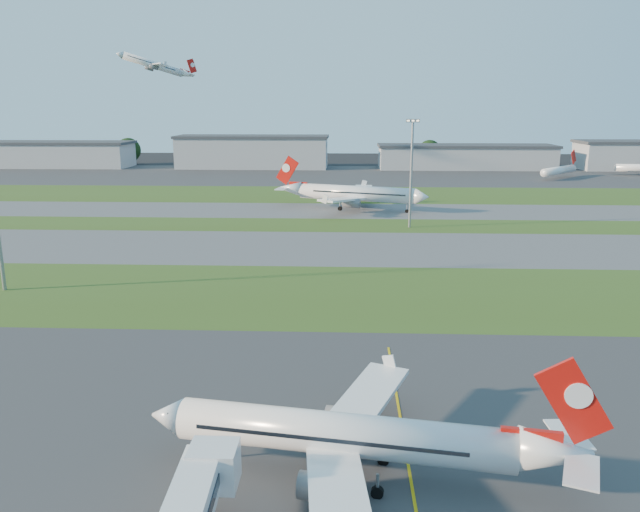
# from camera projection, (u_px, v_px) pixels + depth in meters

# --- Properties ---
(ground) EXTENTS (700.00, 700.00, 0.00)m
(ground) POSITION_uv_depth(u_px,v_px,m) (347.00, 497.00, 47.18)
(ground) COLOR black
(ground) RESTS_ON ground
(apron_near) EXTENTS (300.00, 70.00, 0.01)m
(apron_near) POSITION_uv_depth(u_px,v_px,m) (347.00, 497.00, 47.18)
(apron_near) COLOR #333335
(apron_near) RESTS_ON ground
(grass_strip_a) EXTENTS (300.00, 34.00, 0.01)m
(grass_strip_a) POSITION_uv_depth(u_px,v_px,m) (348.00, 294.00, 97.68)
(grass_strip_a) COLOR #3C541C
(grass_strip_a) RESTS_ON ground
(taxiway_a) EXTENTS (300.00, 32.00, 0.01)m
(taxiway_a) POSITION_uv_depth(u_px,v_px,m) (348.00, 248.00, 129.72)
(taxiway_a) COLOR #515154
(taxiway_a) RESTS_ON ground
(grass_strip_b) EXTENTS (300.00, 18.00, 0.01)m
(grass_strip_b) POSITION_uv_depth(u_px,v_px,m) (348.00, 225.00, 154.00)
(grass_strip_b) COLOR #3C541C
(grass_strip_b) RESTS_ON ground
(taxiway_b) EXTENTS (300.00, 26.00, 0.01)m
(taxiway_b) POSITION_uv_depth(u_px,v_px,m) (348.00, 211.00, 175.37)
(taxiway_b) COLOR #515154
(taxiway_b) RESTS_ON ground
(grass_strip_c) EXTENTS (300.00, 40.00, 0.01)m
(grass_strip_c) POSITION_uv_depth(u_px,v_px,m) (348.00, 195.00, 207.41)
(grass_strip_c) COLOR #3C541C
(grass_strip_c) RESTS_ON ground
(apron_far) EXTENTS (400.00, 80.00, 0.01)m
(apron_far) POSITION_uv_depth(u_px,v_px,m) (348.00, 175.00, 265.68)
(apron_far) COLOR #333335
(apron_far) RESTS_ON ground
(yellow_line) EXTENTS (0.25, 60.00, 0.02)m
(yellow_line) POSITION_uv_depth(u_px,v_px,m) (414.00, 498.00, 46.97)
(yellow_line) COLOR gold
(yellow_line) RESTS_ON ground
(airliner_parked) EXTENTS (32.77, 27.59, 10.27)m
(airliner_parked) POSITION_uv_depth(u_px,v_px,m) (346.00, 436.00, 48.89)
(airliner_parked) COLOR white
(airliner_parked) RESTS_ON ground
(airliner_taxiing) EXTENTS (40.36, 34.07, 13.06)m
(airliner_taxiing) POSITION_uv_depth(u_px,v_px,m) (355.00, 194.00, 176.07)
(airliner_taxiing) COLOR white
(airliner_taxiing) RESTS_ON ground
(airliner_departing) EXTENTS (27.54, 23.62, 9.47)m
(airliner_departing) POSITION_uv_depth(u_px,v_px,m) (154.00, 65.00, 254.69)
(airliner_departing) COLOR white
(mini_jet_near) EXTENTS (20.67, 22.20, 9.48)m
(mini_jet_near) POSITION_uv_depth(u_px,v_px,m) (559.00, 170.00, 252.60)
(mini_jet_near) COLOR white
(mini_jet_near) RESTS_ON ground
(light_mast_centre) EXTENTS (3.20, 0.70, 25.80)m
(light_mast_centre) POSITION_uv_depth(u_px,v_px,m) (411.00, 166.00, 147.95)
(light_mast_centre) COLOR gray
(light_mast_centre) RESTS_ON ground
(hangar_far_west) EXTENTS (91.80, 23.00, 12.20)m
(hangar_far_west) POSITION_uv_depth(u_px,v_px,m) (36.00, 154.00, 299.68)
(hangar_far_west) COLOR gray
(hangar_far_west) RESTS_ON ground
(hangar_west) EXTENTS (71.40, 23.00, 15.20)m
(hangar_west) POSITION_uv_depth(u_px,v_px,m) (253.00, 152.00, 294.91)
(hangar_west) COLOR gray
(hangar_west) RESTS_ON ground
(hangar_east) EXTENTS (81.60, 23.00, 11.20)m
(hangar_east) POSITION_uv_depth(u_px,v_px,m) (465.00, 157.00, 291.18)
(hangar_east) COLOR gray
(hangar_east) RESTS_ON ground
(tree_west) EXTENTS (12.10, 12.10, 13.20)m
(tree_west) POSITION_uv_depth(u_px,v_px,m) (128.00, 150.00, 312.33)
(tree_west) COLOR black
(tree_west) RESTS_ON ground
(tree_mid_west) EXTENTS (9.90, 9.90, 10.80)m
(tree_mid_west) POSITION_uv_depth(u_px,v_px,m) (307.00, 154.00, 304.97)
(tree_mid_west) COLOR black
(tree_mid_west) RESTS_ON ground
(tree_mid_east) EXTENTS (11.55, 11.55, 12.60)m
(tree_mid_east) POSITION_uv_depth(u_px,v_px,m) (429.00, 152.00, 305.13)
(tree_mid_east) COLOR black
(tree_mid_east) RESTS_ON ground
(tree_east) EXTENTS (10.45, 10.45, 11.40)m
(tree_east) POSITION_uv_depth(u_px,v_px,m) (586.00, 154.00, 300.19)
(tree_east) COLOR black
(tree_east) RESTS_ON ground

